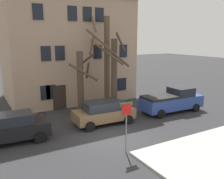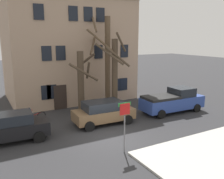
{
  "view_description": "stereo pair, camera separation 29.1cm",
  "coord_description": "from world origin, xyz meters",
  "px_view_note": "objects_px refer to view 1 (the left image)",
  "views": [
    {
      "loc": [
        -6.92,
        -12.23,
        6.06
      ],
      "look_at": [
        1.85,
        2.98,
        2.31
      ],
      "focal_mm": 39.16,
      "sensor_mm": 36.0,
      "label": 1
    },
    {
      "loc": [
        -6.67,
        -12.38,
        6.06
      ],
      "look_at": [
        1.85,
        2.98,
        2.31
      ],
      "focal_mm": 39.16,
      "sensor_mm": 36.0,
      "label": 2
    }
  ],
  "objects_px": {
    "tree_bare_mid": "(114,73)",
    "bicycle_leaning": "(35,118)",
    "building_main": "(66,40)",
    "street_sign_pole": "(126,118)",
    "car_brown_wagon": "(104,112)",
    "tree_bare_far": "(106,60)",
    "car_black_wagon": "(10,128)",
    "pickup_truck_blue": "(172,100)",
    "tree_bare_near": "(81,81)"
  },
  "relations": [
    {
      "from": "tree_bare_mid",
      "to": "bicycle_leaning",
      "type": "height_order",
      "value": "tree_bare_mid"
    },
    {
      "from": "building_main",
      "to": "street_sign_pole",
      "type": "height_order",
      "value": "building_main"
    },
    {
      "from": "car_brown_wagon",
      "to": "tree_bare_mid",
      "type": "bearing_deg",
      "value": 46.34
    },
    {
      "from": "tree_bare_far",
      "to": "car_black_wagon",
      "type": "relative_size",
      "value": 1.8
    },
    {
      "from": "building_main",
      "to": "pickup_truck_blue",
      "type": "height_order",
      "value": "building_main"
    },
    {
      "from": "tree_bare_near",
      "to": "bicycle_leaning",
      "type": "relative_size",
      "value": 2.93
    },
    {
      "from": "pickup_truck_blue",
      "to": "car_brown_wagon",
      "type": "bearing_deg",
      "value": 177.69
    },
    {
      "from": "building_main",
      "to": "pickup_truck_blue",
      "type": "distance_m",
      "value": 12.0
    },
    {
      "from": "tree_bare_far",
      "to": "pickup_truck_blue",
      "type": "xyz_separation_m",
      "value": [
        4.0,
        -4.16,
        -3.22
      ]
    },
    {
      "from": "car_black_wagon",
      "to": "bicycle_leaning",
      "type": "xyz_separation_m",
      "value": [
        1.96,
        2.76,
        -0.53
      ]
    },
    {
      "from": "tree_bare_mid",
      "to": "bicycle_leaning",
      "type": "distance_m",
      "value": 7.17
    },
    {
      "from": "car_black_wagon",
      "to": "car_brown_wagon",
      "type": "bearing_deg",
      "value": 1.07
    },
    {
      "from": "tree_bare_near",
      "to": "car_black_wagon",
      "type": "xyz_separation_m",
      "value": [
        -5.87,
        -3.26,
        -1.77
      ]
    },
    {
      "from": "pickup_truck_blue",
      "to": "building_main",
      "type": "bearing_deg",
      "value": 121.12
    },
    {
      "from": "bicycle_leaning",
      "to": "building_main",
      "type": "bearing_deg",
      "value": 52.98
    },
    {
      "from": "car_brown_wagon",
      "to": "pickup_truck_blue",
      "type": "xyz_separation_m",
      "value": [
        6.3,
        -0.25,
        0.08
      ]
    },
    {
      "from": "tree_bare_mid",
      "to": "tree_bare_far",
      "type": "bearing_deg",
      "value": 90.16
    },
    {
      "from": "tree_bare_far",
      "to": "street_sign_pole",
      "type": "height_order",
      "value": "tree_bare_far"
    },
    {
      "from": "building_main",
      "to": "car_brown_wagon",
      "type": "xyz_separation_m",
      "value": [
        -0.64,
        -9.13,
        -4.97
      ]
    },
    {
      "from": "tree_bare_near",
      "to": "tree_bare_mid",
      "type": "relative_size",
      "value": 0.77
    },
    {
      "from": "tree_bare_far",
      "to": "car_black_wagon",
      "type": "xyz_separation_m",
      "value": [
        -8.53,
        -4.02,
        -3.28
      ]
    },
    {
      "from": "bicycle_leaning",
      "to": "car_brown_wagon",
      "type": "bearing_deg",
      "value": -31.88
    },
    {
      "from": "tree_bare_mid",
      "to": "tree_bare_far",
      "type": "xyz_separation_m",
      "value": [
        -0.0,
        1.48,
        0.95
      ]
    },
    {
      "from": "street_sign_pole",
      "to": "bicycle_leaning",
      "type": "height_order",
      "value": "street_sign_pole"
    },
    {
      "from": "tree_bare_far",
      "to": "car_black_wagon",
      "type": "bearing_deg",
      "value": -154.75
    },
    {
      "from": "pickup_truck_blue",
      "to": "bicycle_leaning",
      "type": "distance_m",
      "value": 10.97
    },
    {
      "from": "tree_bare_far",
      "to": "street_sign_pole",
      "type": "bearing_deg",
      "value": -111.73
    },
    {
      "from": "building_main",
      "to": "street_sign_pole",
      "type": "bearing_deg",
      "value": -97.11
    },
    {
      "from": "car_black_wagon",
      "to": "pickup_truck_blue",
      "type": "bearing_deg",
      "value": -0.63
    },
    {
      "from": "car_black_wagon",
      "to": "bicycle_leaning",
      "type": "distance_m",
      "value": 3.43
    },
    {
      "from": "car_black_wagon",
      "to": "bicycle_leaning",
      "type": "height_order",
      "value": "car_black_wagon"
    },
    {
      "from": "car_brown_wagon",
      "to": "bicycle_leaning",
      "type": "relative_size",
      "value": 2.56
    },
    {
      "from": "building_main",
      "to": "tree_bare_far",
      "type": "distance_m",
      "value": 5.73
    },
    {
      "from": "street_sign_pole",
      "to": "tree_bare_far",
      "type": "bearing_deg",
      "value": 68.27
    },
    {
      "from": "building_main",
      "to": "street_sign_pole",
      "type": "relative_size",
      "value": 4.38
    },
    {
      "from": "bicycle_leaning",
      "to": "car_black_wagon",
      "type": "bearing_deg",
      "value": -125.41
    },
    {
      "from": "bicycle_leaning",
      "to": "pickup_truck_blue",
      "type": "bearing_deg",
      "value": -15.36
    },
    {
      "from": "tree_bare_mid",
      "to": "bicycle_leaning",
      "type": "xyz_separation_m",
      "value": [
        -6.57,
        0.23,
        -2.87
      ]
    },
    {
      "from": "pickup_truck_blue",
      "to": "bicycle_leaning",
      "type": "xyz_separation_m",
      "value": [
        -10.56,
        2.9,
        -0.59
      ]
    },
    {
      "from": "building_main",
      "to": "car_brown_wagon",
      "type": "bearing_deg",
      "value": -93.98
    },
    {
      "from": "tree_bare_near",
      "to": "tree_bare_mid",
      "type": "distance_m",
      "value": 2.81
    },
    {
      "from": "car_brown_wagon",
      "to": "pickup_truck_blue",
      "type": "height_order",
      "value": "pickup_truck_blue"
    },
    {
      "from": "tree_bare_far",
      "to": "car_brown_wagon",
      "type": "bearing_deg",
      "value": -120.56
    },
    {
      "from": "tree_bare_mid",
      "to": "pickup_truck_blue",
      "type": "bearing_deg",
      "value": -33.81
    },
    {
      "from": "tree_bare_near",
      "to": "car_black_wagon",
      "type": "height_order",
      "value": "tree_bare_near"
    },
    {
      "from": "car_brown_wagon",
      "to": "building_main",
      "type": "bearing_deg",
      "value": 86.02
    },
    {
      "from": "car_black_wagon",
      "to": "car_brown_wagon",
      "type": "height_order",
      "value": "car_black_wagon"
    },
    {
      "from": "car_black_wagon",
      "to": "street_sign_pole",
      "type": "xyz_separation_m",
      "value": [
        5.15,
        -4.45,
        1.04
      ]
    },
    {
      "from": "car_brown_wagon",
      "to": "bicycle_leaning",
      "type": "distance_m",
      "value": 5.04
    },
    {
      "from": "car_brown_wagon",
      "to": "street_sign_pole",
      "type": "relative_size",
      "value": 1.58
    }
  ]
}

